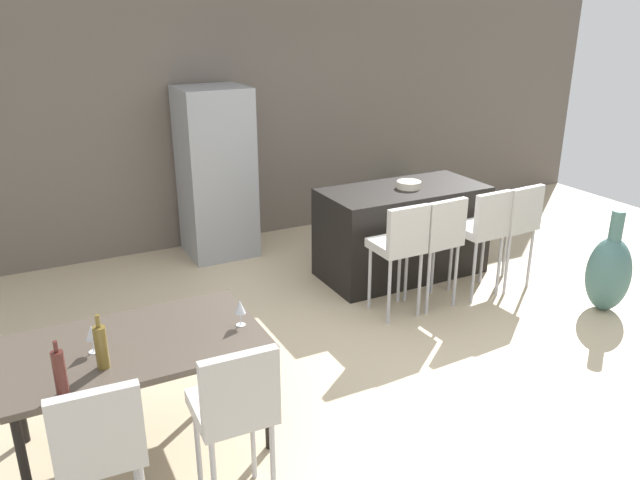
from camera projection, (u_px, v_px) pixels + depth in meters
The scene contains 18 objects.
ground_plane at pixel (386, 328), 5.39m from camera, with size 10.00×10.00×0.00m, color #C6B28E.
back_wall at pixel (258, 113), 7.23m from camera, with size 10.00×0.12×2.90m, color #665B51.
kitchen_island at pixel (402, 231), 6.36m from camera, with size 1.66×0.81×0.92m, color black.
bar_chair_left at pixel (400, 243), 5.38m from camera, with size 0.40×0.40×1.05m.
bar_chair_middle at pixel (438, 235), 5.55m from camera, with size 0.42×0.42×1.05m.
bar_chair_right at pixel (483, 226), 5.78m from camera, with size 0.42×0.42×1.05m.
bar_chair_far at pixel (515, 220), 5.95m from camera, with size 0.43×0.43×1.05m.
dining_table at pixel (136, 351), 3.73m from camera, with size 1.48×0.89×0.74m.
dining_chair_near at pixel (99, 444), 2.90m from camera, with size 0.42×0.42×1.05m.
dining_chair_far at pixel (235, 405), 3.19m from camera, with size 0.41×0.41×1.05m.
wine_bottle_near at pixel (101, 347), 3.40m from camera, with size 0.07×0.07×0.32m.
wine_bottle_far at pixel (60, 373), 3.15m from camera, with size 0.06×0.06×0.31m.
wine_glass_left at pixel (240, 307), 3.85m from camera, with size 0.07×0.07×0.17m.
wine_glass_middle at pixel (91, 333), 3.55m from camera, with size 0.07×0.07×0.17m.
refrigerator at pixel (216, 173), 6.75m from camera, with size 0.72×0.68×1.84m, color #939699.
fruit_bowl at pixel (409, 185), 6.18m from camera, with size 0.24×0.24×0.07m, color beige.
floor_vase at pixel (609, 273), 5.61m from camera, with size 0.38×0.38×0.95m.
potted_plant at pixel (414, 193), 8.08m from camera, with size 0.39×0.39×0.59m.
Camera 1 is at (-2.70, -3.98, 2.61)m, focal length 34.95 mm.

